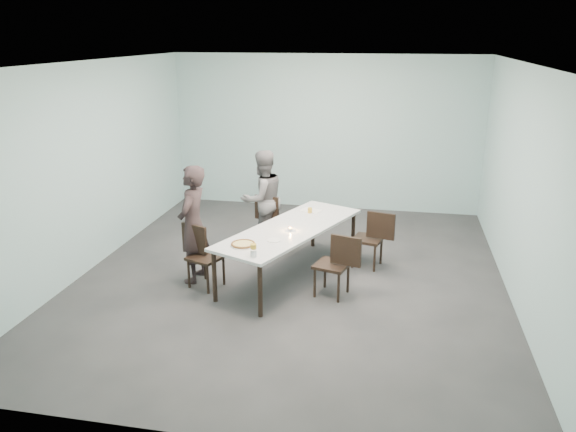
% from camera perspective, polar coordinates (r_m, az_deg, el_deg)
% --- Properties ---
extents(ground, '(7.00, 7.00, 0.00)m').
position_cam_1_polar(ground, '(8.20, 0.33, -6.13)').
color(ground, '#333335').
rests_on(ground, ground).
extents(room_shell, '(6.02, 7.02, 3.01)m').
position_cam_1_polar(room_shell, '(7.60, 0.36, 7.94)').
color(room_shell, '#A7D0D3').
rests_on(room_shell, ground).
extents(table, '(1.84, 2.75, 0.75)m').
position_cam_1_polar(table, '(7.95, 0.24, -1.55)').
color(table, white).
rests_on(table, ground).
extents(chair_near_left, '(0.65, 0.55, 0.87)m').
position_cam_1_polar(chair_near_left, '(7.83, -8.83, -3.58)').
color(chair_near_left, black).
rests_on(chair_near_left, ground).
extents(chair_far_left, '(0.65, 0.52, 0.87)m').
position_cam_1_polar(chair_far_left, '(9.07, -1.57, -0.30)').
color(chair_far_left, black).
rests_on(chair_far_left, ground).
extents(chair_near_right, '(0.65, 0.52, 0.87)m').
position_cam_1_polar(chair_near_right, '(7.45, 5.07, -4.60)').
color(chair_near_right, black).
rests_on(chair_near_right, ground).
extents(chair_far_right, '(0.65, 0.51, 0.87)m').
position_cam_1_polar(chair_far_right, '(8.44, 8.63, -1.95)').
color(chair_far_right, black).
rests_on(chair_far_right, ground).
extents(diner_near, '(0.43, 0.63, 1.67)m').
position_cam_1_polar(diner_near, '(7.91, -9.64, -0.82)').
color(diner_near, black).
rests_on(diner_near, ground).
extents(diner_far, '(0.97, 0.98, 1.60)m').
position_cam_1_polar(diner_far, '(9.12, -2.60, 1.75)').
color(diner_far, slate).
rests_on(diner_far, ground).
extents(pizza, '(0.34, 0.34, 0.04)m').
position_cam_1_polar(pizza, '(7.28, -4.58, -2.87)').
color(pizza, white).
rests_on(pizza, table).
extents(side_plate, '(0.18, 0.18, 0.01)m').
position_cam_1_polar(side_plate, '(7.43, -1.44, -2.49)').
color(side_plate, white).
rests_on(side_plate, table).
extents(beer_glass, '(0.08, 0.08, 0.15)m').
position_cam_1_polar(beer_glass, '(6.93, -3.52, -3.45)').
color(beer_glass, gold).
rests_on(beer_glass, table).
extents(water_tumbler, '(0.08, 0.08, 0.09)m').
position_cam_1_polar(water_tumbler, '(6.90, -3.52, -3.80)').
color(water_tumbler, silver).
rests_on(water_tumbler, table).
extents(tealight, '(0.06, 0.06, 0.05)m').
position_cam_1_polar(tealight, '(7.79, 0.23, -1.37)').
color(tealight, silver).
rests_on(tealight, table).
extents(amber_tumbler, '(0.07, 0.07, 0.08)m').
position_cam_1_polar(amber_tumbler, '(8.56, 2.24, 0.58)').
color(amber_tumbler, gold).
rests_on(amber_tumbler, table).
extents(menu, '(0.36, 0.32, 0.01)m').
position_cam_1_polar(menu, '(8.68, 2.33, 0.57)').
color(menu, silver).
rests_on(menu, table).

